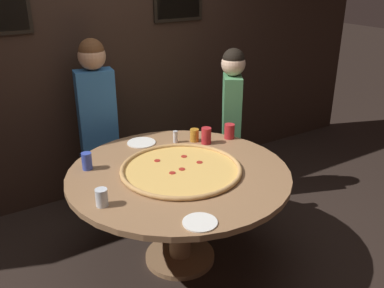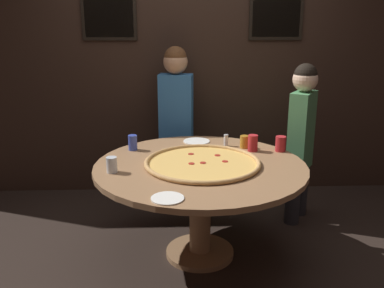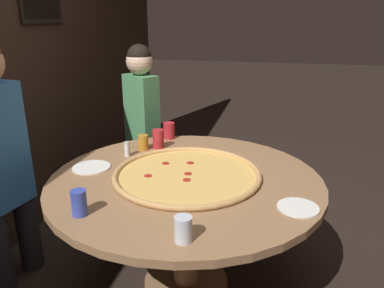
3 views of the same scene
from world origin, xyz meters
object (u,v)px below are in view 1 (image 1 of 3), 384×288
drink_cup_centre_back (206,136)px  white_plate_beside_cup (141,143)px  diner_centre_back (97,116)px  giant_pizza (181,169)px  dining_table (179,188)px  drink_cup_beside_pizza (194,135)px  diner_side_left (231,116)px  drink_cup_near_right (229,131)px  drink_cup_near_left (87,161)px  drink_cup_far_left (102,197)px  condiment_shaker (175,137)px  white_plate_left_side (200,222)px

drink_cup_centre_back → white_plate_beside_cup: (-0.44, 0.28, -0.06)m
drink_cup_centre_back → diner_centre_back: diner_centre_back is taller
giant_pizza → diner_centre_back: diner_centre_back is taller
dining_table → drink_cup_beside_pizza: drink_cup_beside_pizza is taller
drink_cup_beside_pizza → diner_side_left: (0.53, 0.20, 0.00)m
drink_cup_near_right → giant_pizza: bearing=-155.1°
drink_cup_near_left → diner_centre_back: size_ratio=0.08×
drink_cup_far_left → diner_side_left: diner_side_left is taller
drink_cup_near_left → condiment_shaker: size_ratio=1.26×
drink_cup_centre_back → white_plate_left_side: (-0.66, -0.91, -0.06)m
drink_cup_far_left → white_plate_left_side: size_ratio=0.55×
drink_cup_far_left → diner_centre_back: (0.44, 1.22, 0.06)m
drink_cup_centre_back → giant_pizza: bearing=-143.7°
drink_cup_near_right → condiment_shaker: bearing=159.1°
drink_cup_near_right → diner_centre_back: (-0.83, 0.78, 0.06)m
white_plate_beside_cup → condiment_shaker: (0.24, -0.13, 0.05)m
white_plate_beside_cup → condiment_shaker: bearing=-29.0°
diner_side_left → drink_cup_centre_back: bearing=-24.7°
drink_cup_near_right → white_plate_beside_cup: drink_cup_near_right is taller
dining_table → drink_cup_beside_pizza: bearing=45.9°
dining_table → diner_side_left: bearing=33.4°
drink_cup_near_right → drink_cup_beside_pizza: (-0.27, 0.10, -0.01)m
white_plate_left_side → drink_cup_beside_pizza: bearing=58.8°
drink_cup_far_left → diner_centre_back: bearing=70.0°
drink_cup_near_right → diner_centre_back: size_ratio=0.08×
white_plate_beside_cup → diner_centre_back: diner_centre_back is taller
drink_cup_far_left → diner_side_left: size_ratio=0.08×
diner_centre_back → giant_pizza: bearing=109.0°
condiment_shaker → white_plate_left_side: bearing=-113.6°
white_plate_left_side → condiment_shaker: size_ratio=2.03×
drink_cup_centre_back → white_plate_beside_cup: 0.52m
drink_cup_far_left → drink_cup_beside_pizza: 1.13m
drink_cup_far_left → drink_cup_near_right: 1.34m
white_plate_beside_cup → drink_cup_centre_back: bearing=-32.8°
drink_cup_far_left → drink_cup_near_right: drink_cup_near_right is taller
diner_centre_back → drink_cup_beside_pizza: bearing=138.4°
giant_pizza → drink_cup_near_left: 0.66m
condiment_shaker → drink_cup_near_left: bearing=-173.7°
drink_cup_near_right → white_plate_left_side: drink_cup_near_right is taller
drink_cup_beside_pizza → white_plate_beside_cup: bearing=153.6°
giant_pizza → drink_cup_near_right: drink_cup_near_right is taller
dining_table → giant_pizza: (0.01, -0.01, 0.15)m
giant_pizza → white_plate_beside_cup: 0.59m
giant_pizza → drink_cup_beside_pizza: drink_cup_beside_pizza is taller
diner_centre_back → white_plate_beside_cup: bearing=118.4°
giant_pizza → drink_cup_near_right: 0.71m
drink_cup_near_left → drink_cup_beside_pizza: size_ratio=1.20×
white_plate_left_side → drink_cup_near_right: bearing=45.7°
drink_cup_beside_pizza → drink_cup_centre_back: drink_cup_centre_back is taller
white_plate_beside_cup → diner_side_left: 0.91m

